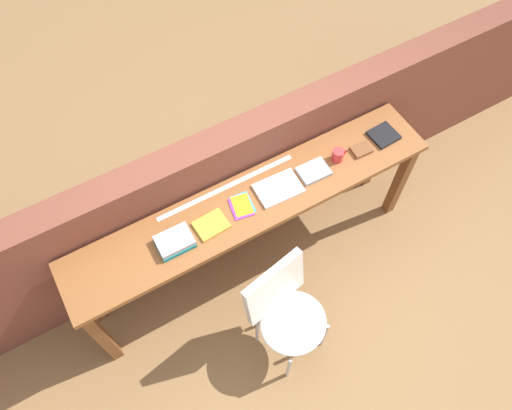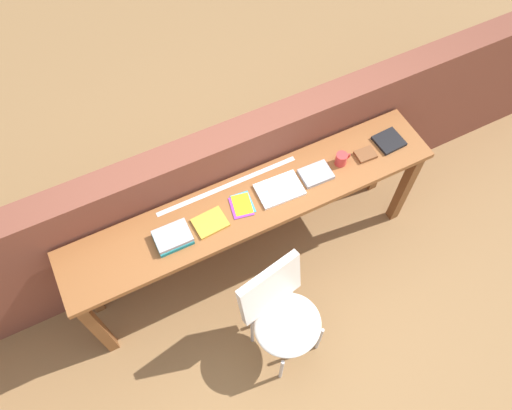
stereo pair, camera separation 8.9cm
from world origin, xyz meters
The scene contains 13 objects.
ground_plane centered at (0.00, 0.00, 0.00)m, with size 40.00×40.00×0.00m, color olive.
brick_wall_back centered at (0.00, 0.64, 0.58)m, with size 6.00×0.20×1.16m, color brown.
sideboard centered at (0.00, 0.30, 0.74)m, with size 2.50×0.44×0.88m.
chair_white_moulded centered at (-0.11, -0.33, 0.53)m, with size 0.52×0.53×0.89m.
book_stack_leftmost centered at (-0.55, 0.27, 0.91)m, with size 0.22×0.17×0.06m.
magazine_cycling centered at (-0.30, 0.27, 0.89)m, with size 0.20×0.15×0.02m, color gold.
pamphlet_pile_colourful centered at (-0.07, 0.30, 0.88)m, with size 0.16×0.19×0.01m.
book_open_centre centered at (0.19, 0.29, 0.89)m, with size 0.29×0.20×0.02m, color white.
book_grey_hardcover centered at (0.45, 0.29, 0.89)m, with size 0.20×0.15×0.03m, color #9E9EA3.
mug centered at (0.65, 0.30, 0.92)m, with size 0.11×0.08×0.09m.
leather_journal_brown centered at (0.83, 0.28, 0.89)m, with size 0.13×0.10×0.02m, color brown.
book_repair_rightmost centered at (1.03, 0.30, 0.89)m, with size 0.18×0.17×0.02m, color black.
ruler_metal_back_edge centered at (-0.09, 0.47, 0.88)m, with size 0.97×0.03×0.00m, color silver.
Camera 1 is at (-0.78, -1.12, 3.57)m, focal length 35.00 mm.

